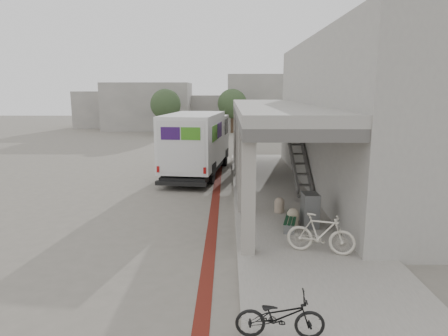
{
  "coord_description": "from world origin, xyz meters",
  "views": [
    {
      "loc": [
        1.53,
        -14.17,
        4.66
      ],
      "look_at": [
        1.38,
        1.45,
        1.6
      ],
      "focal_mm": 32.0,
      "sensor_mm": 36.0,
      "label": 1
    }
  ],
  "objects_px": {
    "bench": "(291,220)",
    "utility_cabinet": "(310,210)",
    "bicycle_black": "(280,316)",
    "fedex_truck": "(197,142)",
    "bicycle_cream": "(321,234)"
  },
  "relations": [
    {
      "from": "bench",
      "to": "bicycle_black",
      "type": "xyz_separation_m",
      "value": [
        -1.15,
        -6.08,
        0.16
      ]
    },
    {
      "from": "bench",
      "to": "utility_cabinet",
      "type": "xyz_separation_m",
      "value": [
        0.65,
        0.13,
        0.3
      ]
    },
    {
      "from": "fedex_truck",
      "to": "bicycle_cream",
      "type": "xyz_separation_m",
      "value": [
        4.31,
        -11.24,
        -1.14
      ]
    },
    {
      "from": "bicycle_black",
      "to": "bicycle_cream",
      "type": "relative_size",
      "value": 0.87
    },
    {
      "from": "bench",
      "to": "bicycle_cream",
      "type": "height_order",
      "value": "bicycle_cream"
    },
    {
      "from": "utility_cabinet",
      "to": "bicycle_cream",
      "type": "height_order",
      "value": "same"
    },
    {
      "from": "fedex_truck",
      "to": "utility_cabinet",
      "type": "distance_m",
      "value": 10.1
    },
    {
      "from": "utility_cabinet",
      "to": "bicycle_cream",
      "type": "relative_size",
      "value": 0.6
    },
    {
      "from": "fedex_truck",
      "to": "bicycle_black",
      "type": "relative_size",
      "value": 5.03
    },
    {
      "from": "bicycle_cream",
      "to": "bench",
      "type": "bearing_deg",
      "value": 31.09
    },
    {
      "from": "fedex_truck",
      "to": "bench",
      "type": "distance_m",
      "value": 9.99
    },
    {
      "from": "utility_cabinet",
      "to": "bicycle_black",
      "type": "bearing_deg",
      "value": -108.31
    },
    {
      "from": "fedex_truck",
      "to": "bench",
      "type": "relative_size",
      "value": 5.06
    },
    {
      "from": "fedex_truck",
      "to": "bicycle_black",
      "type": "bearing_deg",
      "value": -72.66
    },
    {
      "from": "fedex_truck",
      "to": "bicycle_cream",
      "type": "height_order",
      "value": "fedex_truck"
    }
  ]
}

